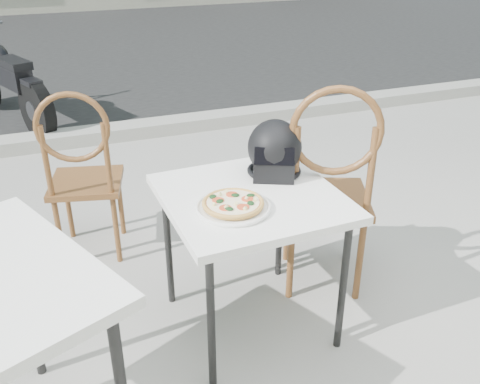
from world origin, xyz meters
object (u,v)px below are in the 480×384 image
object	(u,v)px
helmet	(275,151)
cafe_chair_side	(82,167)
plate	(233,207)
motorcycle	(6,82)
cafe_table_main	(251,207)
cafe_chair_main	(329,181)
pizza	(233,203)

from	to	relation	value
helmet	cafe_chair_side	distance (m)	1.15
plate	motorcycle	distance (m)	3.90
helmet	cafe_chair_side	size ratio (longest dim) A/B	0.34
cafe_table_main	cafe_chair_side	world-z (taller)	cafe_chair_side
cafe_chair_side	cafe_chair_main	bearing A→B (deg)	159.80
cafe_chair_main	plate	bearing A→B (deg)	44.40
cafe_table_main	plate	size ratio (longest dim) A/B	2.08
plate	cafe_chair_side	world-z (taller)	cafe_chair_side
pizza	cafe_chair_side	bearing A→B (deg)	118.18
pizza	helmet	world-z (taller)	helmet
plate	helmet	world-z (taller)	helmet
cafe_table_main	pizza	bearing A→B (deg)	-139.99
plate	helmet	distance (m)	0.42
plate	cafe_chair_side	xyz separation A→B (m)	(-0.54, 1.00, -0.15)
cafe_chair_main	cafe_table_main	bearing A→B (deg)	38.54
plate	motorcycle	xyz separation A→B (m)	(-0.99, 3.75, -0.34)
plate	cafe_table_main	bearing A→B (deg)	40.04
pizza	motorcycle	size ratio (longest dim) A/B	0.18
cafe_chair_main	motorcycle	xyz separation A→B (m)	(-1.59, 3.51, -0.25)
cafe_chair_side	plate	bearing A→B (deg)	131.85
cafe_chair_side	helmet	bearing A→B (deg)	152.45
cafe_table_main	cafe_chair_main	bearing A→B (deg)	16.02
helmet	cafe_chair_side	bearing A→B (deg)	163.58
plate	pizza	world-z (taller)	pizza
pizza	cafe_table_main	bearing A→B (deg)	40.01
pizza	motorcycle	bearing A→B (deg)	104.81
plate	cafe_chair_main	world-z (taller)	cafe_chair_main
plate	cafe_chair_main	bearing A→B (deg)	21.88
cafe_chair_side	motorcycle	size ratio (longest dim) A/B	0.61
cafe_chair_main	motorcycle	bearing A→B (deg)	-43.11
plate	cafe_chair_main	distance (m)	0.65
motorcycle	cafe_chair_main	bearing A→B (deg)	-88.23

